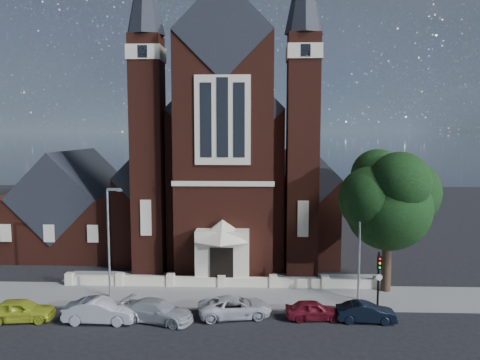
# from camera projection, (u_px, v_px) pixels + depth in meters

# --- Properties ---
(ground) EXTENTS (120.00, 120.00, 0.00)m
(ground) POSITION_uv_depth(u_px,v_px,m) (228.00, 258.00, 44.84)
(ground) COLOR black
(ground) RESTS_ON ground
(pavement_strip) EXTENTS (60.00, 5.00, 0.12)m
(pavement_strip) POSITION_uv_depth(u_px,v_px,m) (220.00, 297.00, 34.40)
(pavement_strip) COLOR gray
(pavement_strip) RESTS_ON ground
(forecourt_paving) EXTENTS (26.00, 3.00, 0.14)m
(forecourt_paving) POSITION_uv_depth(u_px,v_px,m) (224.00, 280.00, 38.38)
(forecourt_paving) COLOR gray
(forecourt_paving) RESTS_ON ground
(forecourt_wall) EXTENTS (24.00, 0.40, 0.90)m
(forecourt_wall) POSITION_uv_depth(u_px,v_px,m) (222.00, 288.00, 36.39)
(forecourt_wall) COLOR beige
(forecourt_wall) RESTS_ON ground
(church) EXTENTS (20.01, 34.90, 29.20)m
(church) POSITION_uv_depth(u_px,v_px,m) (233.00, 167.00, 51.89)
(church) COLOR #481D13
(church) RESTS_ON ground
(parish_hall) EXTENTS (12.00, 12.20, 10.24)m
(parish_hall) POSITION_uv_depth(u_px,v_px,m) (75.00, 211.00, 48.00)
(parish_hall) COLOR #481D13
(parish_hall) RESTS_ON ground
(street_tree) EXTENTS (6.40, 6.60, 10.70)m
(street_tree) POSITION_uv_depth(u_px,v_px,m) (391.00, 202.00, 34.42)
(street_tree) COLOR black
(street_tree) RESTS_ON ground
(street_lamp_left) EXTENTS (1.16, 0.22, 8.09)m
(street_lamp_left) POSITION_uv_depth(u_px,v_px,m) (110.00, 236.00, 33.72)
(street_lamp_left) COLOR gray
(street_lamp_left) RESTS_ON ground
(street_lamp_right) EXTENTS (1.16, 0.22, 8.09)m
(street_lamp_right) POSITION_uv_depth(u_px,v_px,m) (361.00, 238.00, 33.06)
(street_lamp_right) COLOR gray
(street_lamp_right) RESTS_ON ground
(traffic_signal) EXTENTS (0.28, 0.42, 4.00)m
(traffic_signal) POSITION_uv_depth(u_px,v_px,m) (379.00, 273.00, 31.66)
(traffic_signal) COLOR black
(traffic_signal) RESTS_ON ground
(car_lime_van) EXTENTS (4.39, 2.17, 1.44)m
(car_lime_van) POSITION_uv_depth(u_px,v_px,m) (21.00, 310.00, 29.93)
(car_lime_van) COLOR #ABB925
(car_lime_van) RESTS_ON ground
(car_silver_a) EXTENTS (4.54, 1.59, 1.50)m
(car_silver_a) POSITION_uv_depth(u_px,v_px,m) (100.00, 311.00, 29.74)
(car_silver_a) COLOR #9B9EA3
(car_silver_a) RESTS_ON ground
(car_silver_b) EXTENTS (5.05, 3.19, 1.36)m
(car_silver_b) POSITION_uv_depth(u_px,v_px,m) (158.00, 311.00, 29.89)
(car_silver_b) COLOR #A5A7AC
(car_silver_b) RESTS_ON ground
(car_white_suv) EXTENTS (5.13, 3.06, 1.34)m
(car_white_suv) POSITION_uv_depth(u_px,v_px,m) (235.00, 307.00, 30.62)
(car_white_suv) COLOR silver
(car_white_suv) RESTS_ON ground
(car_dark_red) EXTENTS (3.71, 1.67, 1.24)m
(car_dark_red) POSITION_uv_depth(u_px,v_px,m) (313.00, 310.00, 30.22)
(car_dark_red) COLOR maroon
(car_dark_red) RESTS_ON ground
(car_navy) EXTENTS (3.80, 1.44, 1.24)m
(car_navy) POSITION_uv_depth(u_px,v_px,m) (366.00, 312.00, 29.83)
(car_navy) COLOR black
(car_navy) RESTS_ON ground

